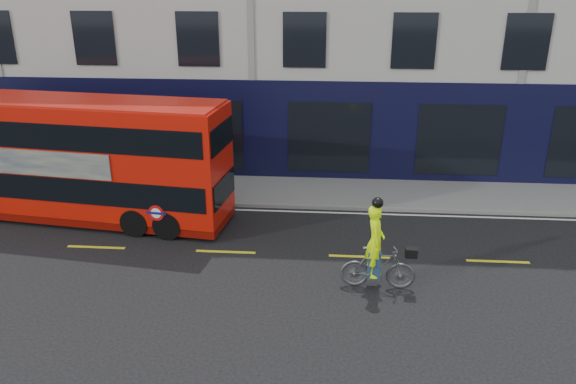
# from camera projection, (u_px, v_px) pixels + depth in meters

# --- Properties ---
(ground) EXTENTS (120.00, 120.00, 0.00)m
(ground) POSITION_uv_depth(u_px,v_px,m) (216.00, 277.00, 15.46)
(ground) COLOR black
(ground) RESTS_ON ground
(pavement) EXTENTS (60.00, 3.00, 0.12)m
(pavement) POSITION_uv_depth(u_px,v_px,m) (249.00, 190.00, 21.47)
(pavement) COLOR slate
(pavement) RESTS_ON ground
(kerb) EXTENTS (60.00, 0.12, 0.13)m
(kerb) POSITION_uv_depth(u_px,v_px,m) (243.00, 205.00, 20.07)
(kerb) COLOR slate
(kerb) RESTS_ON ground
(road_edge_line) EXTENTS (58.00, 0.10, 0.01)m
(road_edge_line) POSITION_uv_depth(u_px,v_px,m) (242.00, 210.00, 19.82)
(road_edge_line) COLOR silver
(road_edge_line) RESTS_ON ground
(lane_dashes) EXTENTS (58.00, 0.12, 0.01)m
(lane_dashes) POSITION_uv_depth(u_px,v_px,m) (226.00, 252.00, 16.85)
(lane_dashes) COLOR yellow
(lane_dashes) RESTS_ON ground
(bus) EXTENTS (10.30, 3.52, 4.07)m
(bus) POSITION_uv_depth(u_px,v_px,m) (78.00, 159.00, 18.51)
(bus) COLOR red
(bus) RESTS_ON ground
(cyclist) EXTENTS (1.98, 0.73, 2.58)m
(cyclist) POSITION_uv_depth(u_px,v_px,m) (377.00, 258.00, 14.65)
(cyclist) COLOR #4C5052
(cyclist) RESTS_ON ground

